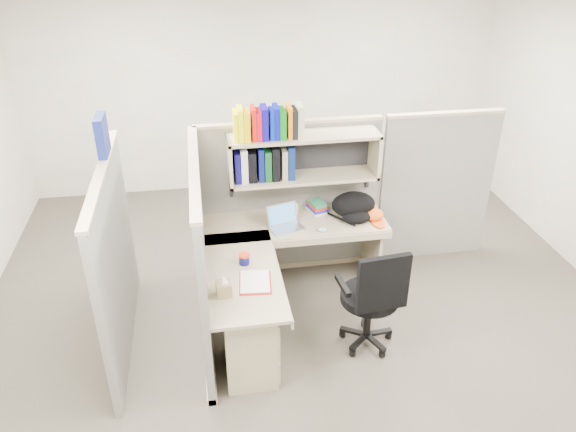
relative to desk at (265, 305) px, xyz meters
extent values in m
plane|color=#322E27|center=(0.41, 0.29, -0.44)|extent=(6.00, 6.00, 0.00)
plane|color=#B9B2A7|center=(0.41, 3.29, 0.91)|extent=(6.00, 0.00, 6.00)
plane|color=silver|center=(0.41, 0.29, 2.26)|extent=(6.00, 6.00, 0.00)
cube|color=slate|center=(0.41, 1.19, 0.36)|extent=(1.80, 0.06, 1.60)
cube|color=tan|center=(0.41, 1.19, 1.18)|extent=(1.80, 0.08, 0.03)
cube|color=slate|center=(-0.49, 0.29, 0.36)|extent=(0.06, 1.80, 1.60)
cube|color=tan|center=(-0.49, 0.29, 1.18)|extent=(0.08, 1.80, 0.03)
cube|color=slate|center=(-1.19, 0.29, 0.36)|extent=(0.06, 1.80, 1.60)
cube|color=slate|center=(1.96, 1.19, 0.36)|extent=(1.20, 0.06, 1.60)
cube|color=navy|center=(-1.19, 0.64, 1.35)|extent=(0.07, 0.27, 0.32)
cube|color=white|center=(-0.46, 0.44, 0.76)|extent=(0.00, 0.21, 0.28)
cube|color=gray|center=(0.51, 0.99, 1.11)|extent=(1.40, 0.34, 0.03)
cube|color=gray|center=(0.51, 0.99, 0.70)|extent=(1.40, 0.34, 0.03)
cube|color=gray|center=(-0.18, 0.99, 0.90)|extent=(0.03, 0.34, 0.44)
cube|color=gray|center=(1.19, 0.99, 0.90)|extent=(0.03, 0.34, 0.44)
cube|color=black|center=(0.51, 1.15, 0.90)|extent=(1.38, 0.01, 0.41)
cube|color=#FBEB05|center=(-0.11, 0.97, 1.25)|extent=(0.03, 0.20, 0.26)
cube|color=#F6F805|center=(-0.07, 0.97, 1.27)|extent=(0.05, 0.20, 0.29)
cube|color=#E2BF04|center=(-0.02, 0.97, 1.25)|extent=(0.06, 0.20, 0.26)
cube|color=#BD1407|center=(0.05, 0.97, 1.27)|extent=(0.04, 0.20, 0.29)
cube|color=#BB071B|center=(0.09, 0.97, 1.25)|extent=(0.05, 0.20, 0.26)
cube|color=#0C048A|center=(0.14, 0.97, 1.27)|extent=(0.06, 0.20, 0.29)
cube|color=navy|center=(0.21, 0.97, 1.25)|extent=(0.04, 0.20, 0.26)
cube|color=#050A9B|center=(0.25, 0.97, 1.27)|extent=(0.04, 0.20, 0.29)
cube|color=#086B0C|center=(0.30, 0.97, 1.25)|extent=(0.06, 0.20, 0.26)
cube|color=orange|center=(0.36, 0.97, 1.27)|extent=(0.04, 0.20, 0.29)
cube|color=black|center=(0.41, 0.97, 1.25)|extent=(0.05, 0.20, 0.26)
cube|color=#B6B18C|center=(0.46, 0.97, 1.27)|extent=(0.06, 0.20, 0.29)
cube|color=#080645|center=(-0.11, 1.01, 0.86)|extent=(0.05, 0.24, 0.29)
cube|color=beige|center=(-0.05, 1.01, 0.87)|extent=(0.06, 0.24, 0.32)
cube|color=black|center=(0.02, 1.01, 0.86)|extent=(0.07, 0.24, 0.29)
cube|color=#070E4D|center=(0.10, 1.01, 0.87)|extent=(0.05, 0.24, 0.32)
cube|color=#094118|center=(0.17, 1.01, 0.86)|extent=(0.06, 0.24, 0.29)
cube|color=black|center=(0.24, 1.01, 0.87)|extent=(0.07, 0.24, 0.32)
cube|color=gray|center=(0.32, 1.01, 0.86)|extent=(0.05, 0.24, 0.29)
cube|color=#081B51|center=(0.38, 1.01, 0.87)|extent=(0.06, 0.24, 0.32)
cube|color=gray|center=(0.41, 0.86, 0.28)|extent=(1.74, 0.60, 0.03)
cube|color=gray|center=(-0.16, 0.09, 0.28)|extent=(0.60, 1.34, 0.03)
cube|color=gray|center=(0.41, 0.56, 0.24)|extent=(1.74, 0.02, 0.07)
cube|color=gray|center=(0.14, 0.09, 0.24)|extent=(0.02, 1.34, 0.07)
cube|color=gray|center=(-0.16, -0.26, -0.10)|extent=(0.40, 0.55, 0.68)
cube|color=tan|center=(0.05, -0.26, 0.10)|extent=(0.02, 0.50, 0.16)
cube|color=tan|center=(0.05, -0.26, -0.08)|extent=(0.02, 0.50, 0.16)
cube|color=tan|center=(0.05, -0.26, -0.30)|extent=(0.02, 0.50, 0.22)
cube|color=#B2B2B7|center=(0.06, -0.26, 0.10)|extent=(0.01, 0.12, 0.01)
cube|color=gray|center=(1.21, 0.89, -0.09)|extent=(0.03, 0.55, 0.70)
cylinder|color=#0E0E54|center=(-0.14, 0.22, 0.33)|extent=(0.09, 0.09, 0.08)
cylinder|color=red|center=(-0.14, 0.22, 0.38)|extent=(0.09, 0.09, 0.02)
ellipsoid|color=#9CAFDD|center=(0.63, 0.64, 0.31)|extent=(0.10, 0.08, 0.03)
cylinder|color=silver|center=(0.43, 1.01, 0.34)|extent=(0.08, 0.08, 0.10)
cylinder|color=black|center=(0.88, -0.11, 0.07)|extent=(0.49, 0.49, 0.08)
cube|color=black|center=(0.90, -0.34, 0.36)|extent=(0.43, 0.10, 0.49)
cylinder|color=black|center=(0.88, -0.11, -0.14)|extent=(0.06, 0.06, 0.43)
cylinder|color=black|center=(0.88, -0.11, -0.39)|extent=(0.47, 0.47, 0.11)
cube|color=black|center=(0.63, -0.14, 0.23)|extent=(0.07, 0.28, 0.04)
cube|color=black|center=(1.12, -0.09, 0.23)|extent=(0.07, 0.28, 0.04)
camera|label=1|loc=(-0.42, -3.74, 2.94)|focal=35.00mm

